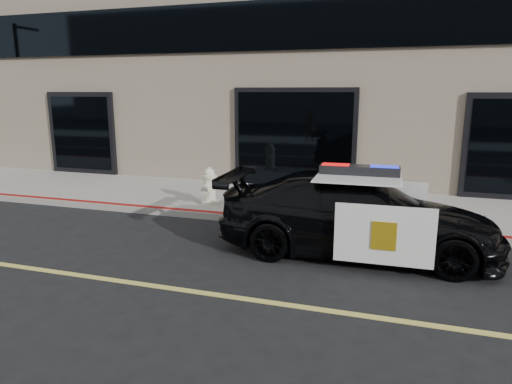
% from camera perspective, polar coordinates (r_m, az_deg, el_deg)
% --- Properties ---
extents(ground, '(120.00, 120.00, 0.00)m').
position_cam_1_polar(ground, '(6.39, -0.83, -13.32)').
color(ground, black).
rests_on(ground, ground).
extents(sidewalk_n, '(60.00, 3.50, 0.15)m').
position_cam_1_polar(sidewalk_n, '(11.19, 7.69, -1.59)').
color(sidewalk_n, gray).
rests_on(sidewalk_n, ground).
extents(police_car, '(2.30, 4.85, 1.56)m').
position_cam_1_polar(police_car, '(8.07, 12.57, -2.75)').
color(police_car, black).
rests_on(police_car, ground).
extents(fire_hydrant, '(0.40, 0.56, 0.89)m').
position_cam_1_polar(fire_hydrant, '(10.80, -5.85, 0.62)').
color(fire_hydrant, beige).
rests_on(fire_hydrant, sidewalk_n).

